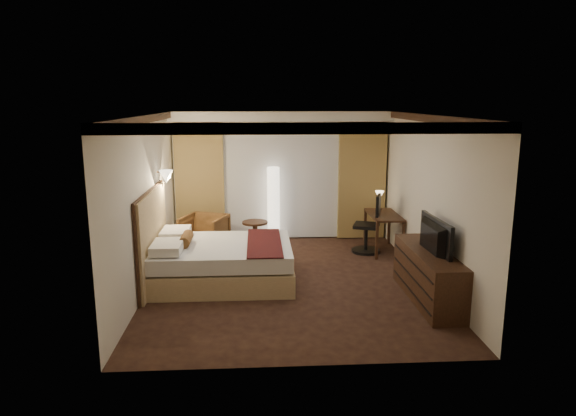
{
  "coord_description": "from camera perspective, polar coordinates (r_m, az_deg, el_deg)",
  "views": [
    {
      "loc": [
        -0.52,
        -7.99,
        2.93
      ],
      "look_at": [
        0.0,
        0.4,
        1.15
      ],
      "focal_mm": 32.0,
      "sensor_mm": 36.0,
      "label": 1
    }
  ],
  "objects": [
    {
      "name": "floor",
      "position": [
        8.53,
        0.17,
        -8.14
      ],
      "size": [
        4.5,
        5.5,
        0.01
      ],
      "primitive_type": "cube",
      "color": "black",
      "rests_on": "ground"
    },
    {
      "name": "wall_sconce",
      "position": [
        9.17,
        -13.39,
        3.42
      ],
      "size": [
        0.24,
        0.24,
        0.24
      ],
      "primitive_type": null,
      "color": "white",
      "rests_on": "left_wall"
    },
    {
      "name": "floor_lamp",
      "position": [
        10.64,
        -1.62,
        0.37
      ],
      "size": [
        0.34,
        0.34,
        1.59
      ],
      "primitive_type": null,
      "color": "white",
      "rests_on": "floor"
    },
    {
      "name": "left_wall",
      "position": [
        8.33,
        -15.47,
        0.58
      ],
      "size": [
        0.02,
        5.5,
        2.7
      ],
      "primitive_type": "cube",
      "color": "silver",
      "rests_on": "floor"
    },
    {
      "name": "right_wall",
      "position": [
        8.6,
        15.3,
        0.94
      ],
      "size": [
        0.02,
        5.5,
        2.7
      ],
      "primitive_type": "cube",
      "color": "silver",
      "rests_on": "floor"
    },
    {
      "name": "side_table",
      "position": [
        10.26,
        -3.67,
        -3.03
      ],
      "size": [
        0.51,
        0.51,
        0.56
      ],
      "primitive_type": null,
      "color": "black",
      "rests_on": "floor"
    },
    {
      "name": "television",
      "position": [
        7.73,
        15.37,
        -2.28
      ],
      "size": [
        0.69,
        1.15,
        0.15
      ],
      "primitive_type": "imported",
      "rotation": [
        0.0,
        0.0,
        1.61
      ],
      "color": "black",
      "rests_on": "dresser"
    },
    {
      "name": "back_wall",
      "position": [
        10.87,
        -0.76,
        3.59
      ],
      "size": [
        4.5,
        0.02,
        2.7
      ],
      "primitive_type": "cube",
      "color": "silver",
      "rests_on": "floor"
    },
    {
      "name": "bed",
      "position": [
        8.5,
        -7.16,
        -5.98
      ],
      "size": [
        2.23,
        1.74,
        0.65
      ],
      "primitive_type": null,
      "color": "white",
      "rests_on": "floor"
    },
    {
      "name": "crown_molding",
      "position": [
        8.01,
        0.18,
        9.88
      ],
      "size": [
        4.5,
        5.5,
        0.12
      ],
      "primitive_type": null,
      "color": "black",
      "rests_on": "ceiling"
    },
    {
      "name": "ceiling",
      "position": [
        8.01,
        0.18,
        10.31
      ],
      "size": [
        4.5,
        5.5,
        0.01
      ],
      "primitive_type": "cube",
      "color": "white",
      "rests_on": "back_wall"
    },
    {
      "name": "curtain_left_drape",
      "position": [
        10.8,
        -9.78,
        2.83
      ],
      "size": [
        1.0,
        0.14,
        2.45
      ],
      "primitive_type": "cube",
      "color": "#A9814D",
      "rests_on": "back_wall"
    },
    {
      "name": "office_chair",
      "position": [
        10.07,
        8.72,
        -1.71
      ],
      "size": [
        0.71,
        0.71,
        1.15
      ],
      "primitive_type": null,
      "rotation": [
        0.0,
        0.0,
        -0.34
      ],
      "color": "black",
      "rests_on": "floor"
    },
    {
      "name": "desk_lamp",
      "position": [
        10.52,
        10.1,
        0.75
      ],
      "size": [
        0.18,
        0.18,
        0.34
      ],
      "primitive_type": null,
      "color": "#FFD899",
      "rests_on": "desk"
    },
    {
      "name": "curtain_right_drape",
      "position": [
        10.96,
        8.2,
        3.01
      ],
      "size": [
        1.0,
        0.14,
        2.45
      ],
      "primitive_type": "cube",
      "color": "#A9814D",
      "rests_on": "back_wall"
    },
    {
      "name": "soffit",
      "position": [
        10.51,
        -0.72,
        10.15
      ],
      "size": [
        4.5,
        0.5,
        0.2
      ],
      "primitive_type": "cube",
      "color": "white",
      "rests_on": "ceiling"
    },
    {
      "name": "dresser",
      "position": [
        7.94,
        15.3,
        -7.22
      ],
      "size": [
        0.5,
        1.96,
        0.76
      ],
      "primitive_type": null,
      "color": "black",
      "rests_on": "floor"
    },
    {
      "name": "headboard",
      "position": [
        8.53,
        -14.81,
        -3.26
      ],
      "size": [
        0.12,
        2.04,
        1.5
      ],
      "primitive_type": null,
      "color": "tan",
      "rests_on": "floor"
    },
    {
      "name": "desk",
      "position": [
        10.24,
        10.54,
        -2.7
      ],
      "size": [
        0.55,
        1.14,
        0.75
      ],
      "primitive_type": null,
      "color": "black",
      "rests_on": "floor"
    },
    {
      "name": "armchair",
      "position": [
        10.15,
        -9.29,
        -2.61
      ],
      "size": [
        0.99,
        0.96,
        0.81
      ],
      "primitive_type": "imported",
      "rotation": [
        0.0,
        0.0,
        -0.35
      ],
      "color": "#533519",
      "rests_on": "floor"
    },
    {
      "name": "curtain_sheer",
      "position": [
        10.81,
        -0.74,
        3.01
      ],
      "size": [
        2.48,
        0.04,
        2.45
      ],
      "primitive_type": "cube",
      "color": "silver",
      "rests_on": "back_wall"
    }
  ]
}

